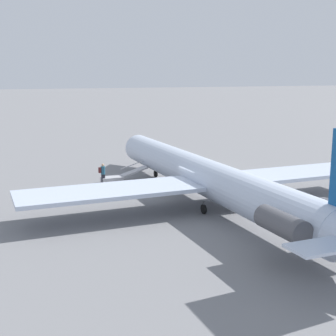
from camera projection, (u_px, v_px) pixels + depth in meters
The scene contains 5 objects.
ground_plane at pixel (200, 202), 33.53m from camera, with size 600.00×600.00×0.00m, color slate.
airplane_main at pixel (207, 177), 32.26m from camera, with size 33.77×25.89×6.63m.
boarding_stairs at pixel (117, 178), 39.55m from camera, with size 1.18×4.06×1.67m.
passenger at pixel (103, 172), 38.72m from camera, with size 0.36×0.55×1.74m.
traffic_cone_near_stairs at pixel (92, 192), 35.23m from camera, with size 0.51×0.51×0.56m.
Camera 1 is at (-28.43, 15.76, 8.88)m, focal length 50.00 mm.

